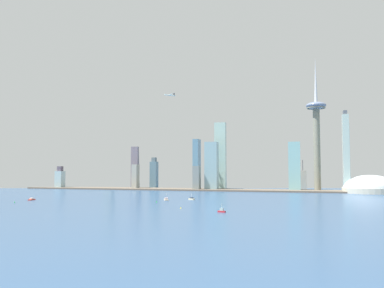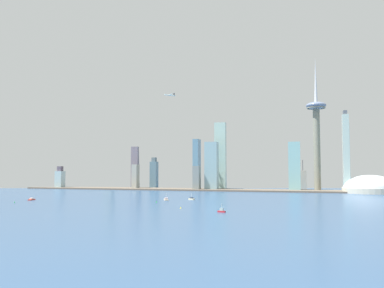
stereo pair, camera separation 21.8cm
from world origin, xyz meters
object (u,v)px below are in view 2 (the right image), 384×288
(channel_buoy_2, at_px, (181,208))
(skyscraper_7, at_px, (136,167))
(skyscraper_1, at_px, (154,174))
(boat_2, at_px, (192,199))
(boat_0, at_px, (166,199))
(boat_3, at_px, (32,199))
(skyscraper_5, at_px, (135,177))
(skyscraper_4, at_px, (197,178))
(skyscraper_9, at_px, (346,153))
(skyscraper_6, at_px, (60,179))
(observation_tower, at_px, (316,125))
(skyscraper_11, at_px, (197,164))
(skyscraper_2, at_px, (155,163))
(channel_buoy_1, at_px, (157,201))
(skyscraper_12, at_px, (294,166))
(skyscraper_8, at_px, (109,162))
(skyscraper_3, at_px, (303,180))
(skyscraper_13, at_px, (346,157))
(skyscraper_0, at_px, (212,166))
(boat_1, at_px, (222,211))
(skyscraper_10, at_px, (220,156))
(channel_buoy_0, at_px, (15,202))
(airplane, at_px, (170,95))
(stadium_dome, at_px, (370,188))

(channel_buoy_2, bearing_deg, skyscraper_7, 119.58)
(skyscraper_1, height_order, boat_2, skyscraper_1)
(boat_0, relative_size, boat_2, 1.52)
(boat_3, bearing_deg, skyscraper_5, -8.69)
(skyscraper_4, bearing_deg, skyscraper_9, 1.43)
(skyscraper_4, distance_m, skyscraper_6, 349.15)
(observation_tower, relative_size, skyscraper_11, 2.41)
(skyscraper_2, height_order, boat_3, skyscraper_2)
(boat_2, xyz_separation_m, channel_buoy_1, (-33.12, -60.30, -0.18))
(observation_tower, relative_size, skyscraper_12, 2.73)
(skyscraper_7, distance_m, channel_buoy_1, 449.83)
(skyscraper_1, bearing_deg, skyscraper_5, -125.08)
(skyscraper_1, xyz_separation_m, skyscraper_8, (-137.11, 33.78, 31.75))
(skyscraper_3, height_order, skyscraper_4, skyscraper_3)
(observation_tower, height_order, skyscraper_11, observation_tower)
(skyscraper_7, bearing_deg, skyscraper_13, -1.06)
(skyscraper_0, relative_size, skyscraper_9, 0.65)
(boat_3, height_order, channel_buoy_1, boat_3)
(skyscraper_0, height_order, skyscraper_8, skyscraper_8)
(skyscraper_8, bearing_deg, skyscraper_4, -18.97)
(boat_1, distance_m, channel_buoy_1, 154.01)
(boat_0, distance_m, boat_3, 201.88)
(skyscraper_5, bearing_deg, boat_0, -58.61)
(boat_2, bearing_deg, skyscraper_12, 93.39)
(skyscraper_10, bearing_deg, skyscraper_13, 0.03)
(skyscraper_11, distance_m, channel_buoy_0, 488.35)
(skyscraper_12, distance_m, airplane, 314.46)
(stadium_dome, relative_size, skyscraper_4, 1.98)
(channel_buoy_2, bearing_deg, boat_0, 117.55)
(boat_0, bearing_deg, boat_1, -165.87)
(stadium_dome, distance_m, airplane, 460.46)
(skyscraper_8, height_order, boat_2, skyscraper_8)
(skyscraper_8, bearing_deg, boat_2, -47.75)
(skyscraper_9, distance_m, channel_buoy_2, 471.51)
(channel_buoy_2, bearing_deg, skyscraper_8, 125.54)
(skyscraper_5, distance_m, skyscraper_8, 136.80)
(observation_tower, relative_size, skyscraper_0, 2.67)
(skyscraper_7, relative_size, boat_1, 13.85)
(skyscraper_3, xyz_separation_m, channel_buoy_1, (-190.02, -432.93, -20.59))
(boat_0, height_order, boat_2, boat_0)
(boat_3, bearing_deg, channel_buoy_1, -93.81)
(skyscraper_6, distance_m, boat_3, 394.56)
(skyscraper_6, xyz_separation_m, boat_2, (415.87, -275.27, -21.98))
(boat_3, bearing_deg, skyscraper_8, 5.70)
(stadium_dome, xyz_separation_m, channel_buoy_1, (-319.27, -333.77, -8.05))
(boat_3, relative_size, airplane, 0.58)
(skyscraper_7, distance_m, skyscraper_13, 488.57)
(channel_buoy_2, bearing_deg, skyscraper_10, 96.33)
(boat_0, bearing_deg, skyscraper_13, -63.44)
(channel_buoy_1, bearing_deg, skyscraper_6, 138.76)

